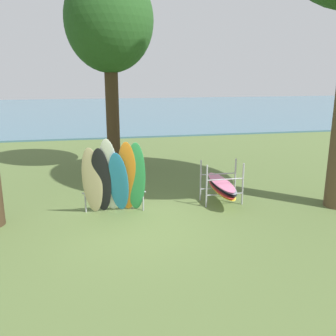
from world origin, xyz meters
TOP-DOWN VIEW (x-y plane):
  - ground_plane at (0.00, 0.00)m, footprint 80.00×80.00m
  - lake_water at (0.00, 31.06)m, footprint 80.00×36.00m
  - tree_mid_behind at (-0.23, 5.80)m, footprint 3.26×3.26m
  - leaning_board_pile at (-0.49, 0.81)m, footprint 1.76×1.06m
  - board_storage_rack at (2.68, 1.24)m, footprint 1.15×2.12m

SIDE VIEW (x-z plane):
  - ground_plane at x=0.00m, z-range 0.00..0.00m
  - lake_water at x=0.00m, z-range 0.00..0.10m
  - board_storage_rack at x=2.68m, z-range -0.10..1.15m
  - leaning_board_pile at x=-0.49m, z-range -0.10..2.11m
  - tree_mid_behind at x=-0.23m, z-range 1.79..9.30m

